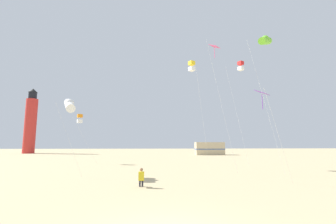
% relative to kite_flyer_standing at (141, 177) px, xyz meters
% --- Properties ---
extents(kite_flyer_standing, '(0.35, 0.52, 1.16)m').
position_rel_kite_flyer_standing_xyz_m(kite_flyer_standing, '(0.00, 0.00, 0.00)').
color(kite_flyer_standing, yellow).
rests_on(kite_flyer_standing, ground).
extents(kite_box_orange, '(2.89, 2.89, 6.43)m').
position_rel_kite_flyer_standing_xyz_m(kite_box_orange, '(-9.06, 16.71, 5.24)').
color(kite_box_orange, silver).
rests_on(kite_box_orange, ground).
extents(kite_box_scarlet, '(2.32, 2.32, 13.04)m').
position_rel_kite_flyer_standing_xyz_m(kite_box_scarlet, '(11.84, 13.52, 11.82)').
color(kite_box_scarlet, silver).
rests_on(kite_box_scarlet, ground).
extents(kite_diamond_rainbow, '(2.58, 2.04, 12.23)m').
position_rel_kite_flyer_standing_xyz_m(kite_diamond_rainbow, '(6.61, 6.66, 10.82)').
color(kite_diamond_rainbow, silver).
rests_on(kite_diamond_rainbow, ground).
extents(kite_tube_white, '(2.30, 2.74, 6.47)m').
position_rel_kite_flyer_standing_xyz_m(kite_tube_white, '(-6.23, 4.91, 5.16)').
color(kite_tube_white, silver).
rests_on(kite_tube_white, ground).
extents(kite_box_gold, '(2.20, 2.20, 12.05)m').
position_rel_kite_flyer_standing_xyz_m(kite_box_gold, '(5.08, 11.12, 10.83)').
color(kite_box_gold, silver).
rests_on(kite_box_gold, ground).
extents(kite_tube_lime, '(2.97, 3.02, 13.20)m').
position_rel_kite_flyer_standing_xyz_m(kite_tube_lime, '(11.46, 6.20, 11.88)').
color(kite_tube_lime, silver).
rests_on(kite_tube_lime, ground).
extents(kite_diamond_violet, '(2.11, 2.11, 6.41)m').
position_rel_kite_flyer_standing_xyz_m(kite_diamond_violet, '(8.41, 1.17, 5.38)').
color(kite_diamond_violet, silver).
rests_on(kite_diamond_violet, ground).
extents(lighthouse_distant, '(2.80, 2.80, 16.80)m').
position_rel_kite_flyer_standing_xyz_m(lighthouse_distant, '(-30.95, 46.96, 7.22)').
color(lighthouse_distant, red).
rests_on(lighthouse_distant, ground).
extents(rv_van_tan, '(6.51, 2.53, 2.80)m').
position_rel_kite_flyer_standing_xyz_m(rv_van_tan, '(13.29, 37.08, 0.78)').
color(rv_van_tan, '#C6B28C').
rests_on(rv_van_tan, ground).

